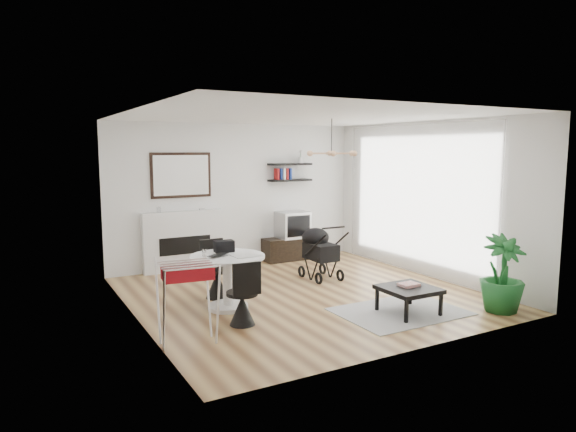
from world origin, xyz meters
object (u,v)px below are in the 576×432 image
tv_console (292,248)px  stroller (319,254)px  potted_plant (502,274)px  drying_rack (187,301)px  fireplace (184,234)px  coffee_table (409,290)px  dining_table (228,274)px  crt_tv (292,225)px

tv_console → stroller: (-0.33, -1.54, 0.19)m
potted_plant → drying_rack: bearing=167.2°
fireplace → coffee_table: size_ratio=3.07×
drying_rack → potted_plant: (4.14, -0.94, 0.03)m
dining_table → potted_plant: potted_plant is taller
fireplace → stroller: 2.53m
fireplace → tv_console: fireplace is taller
drying_rack → stroller: size_ratio=0.98×
dining_table → stroller: size_ratio=1.07×
fireplace → drying_rack: size_ratio=2.27×
drying_rack → coffee_table: (2.95, -0.40, -0.17)m
crt_tv → coffee_table: size_ratio=0.86×
potted_plant → dining_table: bearing=149.2°
tv_console → drying_rack: 4.71m
fireplace → coffee_table: (1.87, -3.92, -0.36)m
coffee_table → potted_plant: potted_plant is taller
crt_tv → tv_console: bearing=109.3°
dining_table → fireplace: bearing=85.9°
tv_console → coffee_table: (-0.33, -3.77, 0.10)m
coffee_table → potted_plant: bearing=-24.6°
drying_rack → coffee_table: 2.99m
tv_console → dining_table: dining_table is taller
coffee_table → potted_plant: 1.31m
crt_tv → coffee_table: 3.80m
crt_tv → drying_rack: 4.71m
fireplace → potted_plant: 5.41m
fireplace → drying_rack: 3.68m
drying_rack → tv_console: bearing=52.7°
dining_table → stroller: 2.22m
fireplace → potted_plant: size_ratio=2.04×
crt_tv → potted_plant: (0.85, -4.31, -0.18)m
crt_tv → dining_table: 3.37m
crt_tv → coffee_table: crt_tv is taller
dining_table → stroller: bearing=22.5°
potted_plant → fireplace: bearing=124.4°
stroller → potted_plant: size_ratio=0.91×
crt_tv → coffee_table: (-0.33, -3.77, -0.39)m
crt_tv → stroller: bearing=-102.3°
tv_console → dining_table: 3.38m
stroller → potted_plant: potted_plant is taller
dining_table → tv_console: bearing=45.0°
coffee_table → potted_plant: (1.18, -0.54, 0.20)m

